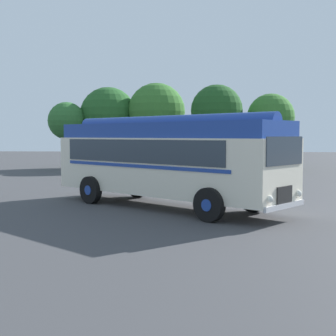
% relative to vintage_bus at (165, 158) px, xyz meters
% --- Properties ---
extents(ground_plane, '(120.00, 120.00, 0.00)m').
position_rel_vintage_bus_xyz_m(ground_plane, '(0.29, 0.32, -1.89)').
color(ground_plane, '#3D3D3F').
extents(vintage_bus, '(9.41, 8.19, 3.49)m').
position_rel_vintage_bus_xyz_m(vintage_bus, '(0.00, 0.00, 0.00)').
color(vintage_bus, silver).
rests_on(vintage_bus, ground).
extents(car_near_left, '(2.27, 4.35, 1.66)m').
position_rel_vintage_bus_xyz_m(car_near_left, '(-1.63, 14.44, -1.05)').
color(car_near_left, '#4C5156').
rests_on(car_near_left, ground).
extents(car_mid_left, '(2.22, 4.32, 1.66)m').
position_rel_vintage_bus_xyz_m(car_mid_left, '(0.89, 14.15, -1.05)').
color(car_mid_left, '#B7BABF').
rests_on(car_mid_left, ground).
extents(tree_far_left, '(3.08, 3.08, 5.49)m').
position_rel_vintage_bus_xyz_m(tree_far_left, '(-9.61, 20.39, 2.05)').
color(tree_far_left, '#4C3823').
rests_on(tree_far_left, ground).
extents(tree_left_of_centre, '(4.80, 4.80, 6.82)m').
position_rel_vintage_bus_xyz_m(tree_left_of_centre, '(-6.57, 21.84, 2.50)').
color(tree_left_of_centre, '#4C3823').
rests_on(tree_left_of_centre, ground).
extents(tree_centre, '(4.77, 4.77, 7.09)m').
position_rel_vintage_bus_xyz_m(tree_centre, '(-2.45, 21.38, 2.77)').
color(tree_centre, '#4C3823').
rests_on(tree_centre, ground).
extents(tree_right_of_centre, '(4.15, 4.15, 6.80)m').
position_rel_vintage_bus_xyz_m(tree_right_of_centre, '(2.53, 20.05, 2.77)').
color(tree_right_of_centre, '#4C3823').
rests_on(tree_right_of_centre, ground).
extents(tree_far_right, '(3.83, 3.83, 6.12)m').
position_rel_vintage_bus_xyz_m(tree_far_right, '(6.92, 20.94, 2.35)').
color(tree_far_right, '#4C3823').
rests_on(tree_far_right, ground).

